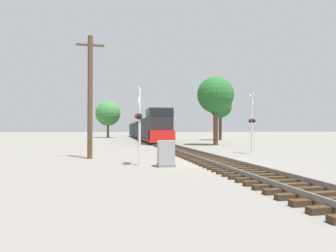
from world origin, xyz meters
name	(u,v)px	position (x,y,z in m)	size (l,w,h in m)	color
ground_plane	(217,164)	(0.00, 0.00, 0.00)	(400.00, 400.00, 0.00)	slate
rail_track_bed	(217,161)	(0.00, 0.00, 0.14)	(2.60, 160.00, 0.31)	#382819
freight_train	(142,129)	(0.00, 42.24, 1.95)	(3.09, 53.10, 4.65)	#232326
crossing_signal_near	(139,119)	(-4.33, 0.19, 2.46)	(0.49, 1.01, 4.18)	silver
crossing_signal_far	(252,121)	(4.94, 4.99, 2.57)	(0.48, 1.01, 4.74)	silver
relay_cabinet	(166,154)	(-3.01, -0.64, 0.66)	(0.91, 0.63, 1.35)	slate
utility_pole	(90,96)	(-7.22, 3.99, 4.14)	(1.80, 0.33, 8.08)	#4C3A23
tree_far_right	(215,95)	(6.46, 16.52, 6.14)	(4.51, 4.51, 8.46)	brown
tree_mid_background	(220,106)	(12.91, 30.62, 6.09)	(4.19, 4.19, 8.25)	#473521
tree_deep_background	(108,113)	(-7.45, 49.91, 5.75)	(5.85, 5.85, 8.70)	brown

